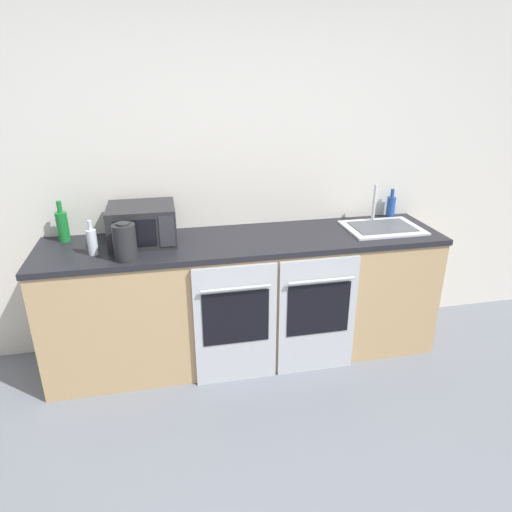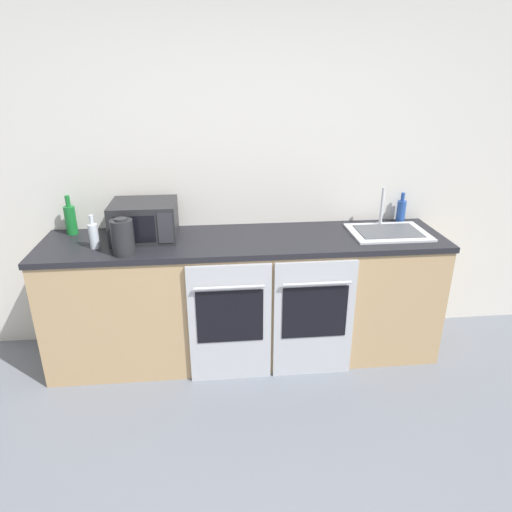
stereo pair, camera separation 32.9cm
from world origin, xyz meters
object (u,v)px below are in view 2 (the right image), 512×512
(bottle_green, at_px, (71,219))
(bottle_clear, at_px, (94,235))
(kettle, at_px, (123,237))
(oven_left, at_px, (230,324))
(bottle_blue, at_px, (401,210))
(oven_right, at_px, (314,319))
(sink, at_px, (388,231))
(microwave, at_px, (144,220))

(bottle_green, xyz_separation_m, bottle_clear, (0.23, -0.31, -0.02))
(bottle_clear, bearing_deg, kettle, -31.38)
(bottle_green, bearing_deg, oven_left, -26.51)
(bottle_clear, relative_size, kettle, 0.95)
(bottle_green, relative_size, bottle_blue, 1.24)
(kettle, bearing_deg, bottle_blue, 13.17)
(oven_left, height_order, bottle_clear, bottle_clear)
(bottle_blue, bearing_deg, kettle, -166.83)
(oven_right, bearing_deg, sink, 29.62)
(oven_right, distance_m, sink, 0.86)
(oven_left, height_order, kettle, kettle)
(microwave, height_order, sink, sink)
(microwave, bearing_deg, bottle_clear, -151.87)
(bottle_clear, bearing_deg, sink, 2.61)
(oven_left, xyz_separation_m, microwave, (-0.57, 0.41, 0.62))
(oven_right, distance_m, kettle, 1.39)
(bottle_green, relative_size, kettle, 1.19)
(oven_right, bearing_deg, microwave, 160.11)
(bottle_blue, distance_m, sink, 0.33)
(bottle_blue, relative_size, kettle, 0.96)
(bottle_clear, bearing_deg, oven_left, -15.68)
(bottle_blue, bearing_deg, bottle_clear, -171.21)
(microwave, distance_m, sink, 1.75)
(oven_left, distance_m, oven_right, 0.58)
(oven_left, relative_size, kettle, 3.65)
(bottle_green, xyz_separation_m, bottle_blue, (2.48, 0.04, -0.02))
(oven_right, xyz_separation_m, bottle_blue, (0.79, 0.60, 0.58))
(bottle_green, distance_m, kettle, 0.62)
(microwave, relative_size, bottle_blue, 1.92)
(oven_left, relative_size, microwave, 1.98)
(kettle, relative_size, sink, 0.44)
(bottle_blue, bearing_deg, oven_right, -143.14)
(oven_right, relative_size, microwave, 1.98)
(bottle_blue, bearing_deg, sink, -127.36)
(oven_right, distance_m, microwave, 1.37)
(microwave, xyz_separation_m, sink, (1.75, -0.07, -0.12))
(bottle_clear, relative_size, bottle_blue, 0.99)
(bottle_blue, relative_size, sink, 0.42)
(oven_left, bearing_deg, sink, 16.13)
(bottle_clear, xyz_separation_m, kettle, (0.21, -0.13, 0.03))
(microwave, relative_size, sink, 0.81)
(sink, bearing_deg, kettle, -173.11)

